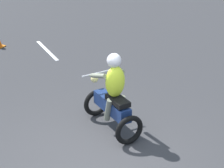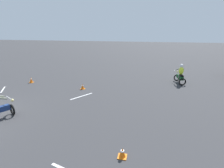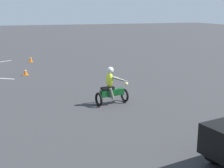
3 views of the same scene
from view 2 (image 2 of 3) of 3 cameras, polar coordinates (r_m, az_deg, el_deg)
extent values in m
torus|color=black|center=(10.82, -29.78, -7.29)|extent=(0.39, 0.57, 0.60)
cylinder|color=silver|center=(10.56, -30.60, -3.89)|extent=(0.38, 0.62, 0.04)
sphere|color=#F2E08C|center=(10.66, -29.80, -4.63)|extent=(0.22, 0.22, 0.16)
cylinder|color=slate|center=(10.23, -32.60, -3.96)|extent=(0.52, 0.35, 0.27)
torus|color=black|center=(16.54, 20.48, 1.97)|extent=(0.21, 0.61, 0.60)
torus|color=black|center=(15.36, 22.00, 0.66)|extent=(0.21, 0.61, 0.60)
cube|color=#0F4C1E|center=(15.89, 21.30, 2.10)|extent=(1.13, 0.44, 0.28)
cube|color=black|center=(15.64, 21.65, 2.66)|extent=(0.60, 0.36, 0.10)
cylinder|color=silver|center=(16.33, 20.79, 4.29)|extent=(0.17, 0.69, 0.04)
sphere|color=#F2E08C|center=(16.49, 20.58, 3.78)|extent=(0.19, 0.19, 0.16)
ellipsoid|color=#D8F233|center=(15.65, 21.68, 4.03)|extent=(0.35, 0.45, 0.64)
cylinder|color=slate|center=(15.98, 22.01, 4.44)|extent=(0.55, 0.19, 0.27)
cylinder|color=slate|center=(15.85, 20.66, 4.49)|extent=(0.55, 0.19, 0.27)
cylinder|color=slate|center=(15.85, 21.89, 2.00)|extent=(0.26, 0.16, 0.51)
cylinder|color=slate|center=(15.75, 20.94, 2.01)|extent=(0.26, 0.16, 0.51)
sphere|color=silver|center=(15.60, 21.80, 5.56)|extent=(0.33, 0.33, 0.28)
cube|color=orange|center=(16.61, -24.80, 0.50)|extent=(0.32, 0.32, 0.03)
cone|color=orange|center=(16.55, -24.90, 1.28)|extent=(0.24, 0.24, 0.45)
cylinder|color=white|center=(16.54, -24.93, 1.50)|extent=(0.13, 0.13, 0.05)
cube|color=orange|center=(6.83, 3.39, -22.59)|extent=(0.32, 0.32, 0.03)
cone|color=orange|center=(6.71, 3.42, -21.36)|extent=(0.24, 0.24, 0.35)
cylinder|color=white|center=(6.68, 3.43, -21.01)|extent=(0.13, 0.13, 0.05)
cube|color=orange|center=(13.65, -9.56, -1.55)|extent=(0.32, 0.32, 0.03)
cone|color=orange|center=(13.58, -9.60, -0.71)|extent=(0.24, 0.24, 0.39)
cylinder|color=white|center=(13.56, -9.61, -0.47)|extent=(0.13, 0.13, 0.05)
cube|color=silver|center=(12.21, -9.87, -3.94)|extent=(1.54, 1.08, 0.01)
cube|color=silver|center=(15.74, -32.04, -1.52)|extent=(1.31, 0.89, 0.01)
camera|label=1|loc=(14.24, -67.71, 7.58)|focal=70.00mm
camera|label=3|loc=(18.67, 66.59, 6.02)|focal=50.00mm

